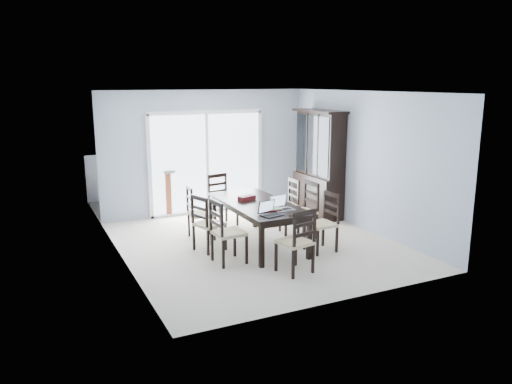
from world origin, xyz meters
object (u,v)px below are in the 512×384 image
Objects in this scene: chair_left_far at (196,207)px; laptop_dark at (272,212)px; chair_right_far at (289,198)px; laptop_silver at (283,207)px; hot_tub at (183,183)px; chair_left_near at (223,225)px; chair_right_mid at (306,204)px; chair_end_near at (299,235)px; game_box at (247,198)px; cell_phone at (292,216)px; chair_left_mid at (205,217)px; china_hutch at (319,165)px; chair_right_near at (326,216)px; chair_end_far at (220,194)px; dining_table at (258,207)px.

laptop_dark is at bearing 29.29° from chair_left_far.
laptop_silver is (-0.87, -1.34, 0.23)m from chair_right_far.
laptop_dark is 0.16× the size of hot_tub.
chair_right_far is 1.61m from laptop_silver.
chair_left_near reaches higher than chair_right_mid.
chair_left_near reaches higher than chair_end_near.
game_box is at bearing 71.35° from laptop_dark.
laptop_dark is at bearing 163.85° from cell_phone.
chair_left_near reaches higher than chair_left_mid.
china_hutch is at bearing 37.38° from laptop_silver.
hot_tub reaches higher than cell_phone.
chair_end_far reaches higher than chair_right_near.
dining_table is 1.23m from chair_right_far.
chair_right_far is at bearing 94.41° from chair_left_far.
chair_right_far is at bearing -5.89° from chair_right_mid.
chair_right_mid is at bearing 70.32° from chair_left_mid.
chair_end_near is 0.88m from laptop_silver.
game_box is (-0.22, 0.90, -0.02)m from laptop_silver.
cell_phone is 1.27m from game_box.
chair_right_far is 0.95× the size of chair_end_far.
chair_right_near is (1.77, -0.15, -0.02)m from chair_left_near.
chair_right_mid is at bearing 30.82° from laptop_silver.
chair_right_far is 2.99× the size of laptop_dark.
chair_left_far is at bearing 146.26° from game_box.
laptop_dark is (0.77, -0.91, 0.22)m from chair_left_mid.
china_hutch is at bearing 63.51° from cell_phone.
chair_right_far is at bearing -65.64° from hot_tub.
laptop_dark is at bearing 144.37° from chair_right_far.
dining_table is 1.88× the size of chair_right_mid.
china_hutch reaches higher than chair_left_far.
laptop_dark is (-0.06, -2.31, 0.19)m from chair_end_far.
chair_right_near is 1.19m from chair_end_near.
chair_right_mid reaches higher than hot_tub.
chair_left_mid is at bearing -178.76° from chair_left_near.
chair_left_far is at bearing 89.47° from chair_right_far.
dining_table is 2.02× the size of chair_right_far.
chair_end_near is 0.52m from cell_phone.
chair_left_near is at bearing -132.97° from game_box.
chair_right_far is 0.49× the size of hot_tub.
chair_right_mid is (-1.04, -1.22, -0.45)m from china_hutch.
chair_right_mid is at bearing -70.32° from hot_tub.
laptop_dark is at bearing -94.17° from game_box.
laptop_silver reaches higher than game_box.
chair_right_far is (0.11, 1.44, -0.02)m from chair_right_near.
chair_end_near is 11.46× the size of cell_phone.
chair_right_mid is at bearing -8.90° from chair_right_near.
cell_phone is at bearing -84.35° from dining_table.
chair_end_far is 1.22m from game_box.
chair_end_far is at bearing 33.09° from chair_right_mid.
laptop_silver is (0.31, 0.21, 0.00)m from laptop_dark.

